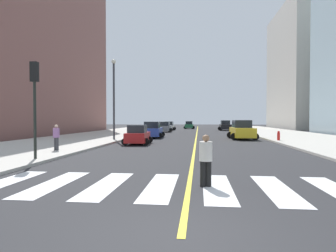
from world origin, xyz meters
The scene contains 18 objects.
ground_plane centered at (0.00, 0.00, 0.00)m, with size 220.00×220.00×0.00m, color #28282B.
sidewalk_kerb_west centered at (-12.20, 20.00, 0.07)m, with size 10.00×120.00×0.15m, color #B2ADA3.
crosswalk_paint centered at (0.00, 4.00, 0.01)m, with size 13.50×4.00×0.01m.
lane_divider_paint centered at (0.00, 40.00, 0.01)m, with size 0.16×80.00×0.01m, color yellow.
parking_garage_concrete centered at (27.57, 63.70, 13.67)m, with size 18.00×24.00×27.33m, color #B2ADA3.
low_rise_brick_west centered at (-26.57, 36.22, 13.29)m, with size 16.00×32.00×26.58m, color brown.
car_black_nearest centered at (5.30, 50.36, 0.90)m, with size 2.67×4.29×1.92m.
car_red_second centered at (-4.91, 19.13, 0.78)m, with size 2.43×3.79×1.67m.
car_white_third centered at (-5.45, 50.79, 0.79)m, with size 2.46×3.84×1.69m.
car_gray_fourth centered at (-5.34, 42.53, 0.81)m, with size 2.45×3.88×1.72m.
car_blue_fifth centered at (-4.98, 27.50, 0.87)m, with size 2.67×4.23×1.87m.
car_green_sixth centered at (-1.83, 59.09, 0.78)m, with size 2.44×3.82×1.68m.
car_yellow_seventh centered at (4.92, 26.38, 0.96)m, with size 2.97×4.66×2.05m.
traffic_light_far_corner centered at (-7.98, 8.69, 3.60)m, with size 0.36×0.41×4.91m.
pedestrian_crossing centered at (0.54, 4.12, 0.92)m, with size 0.41×0.41×1.67m.
pedestrian_walking_west centered at (-8.86, 12.57, 1.06)m, with size 0.41×0.41×1.66m.
fire_hydrant centered at (7.84, 23.10, 0.58)m, with size 0.26×0.26×0.89m.
street_lamp centered at (-8.08, 22.72, 4.80)m, with size 0.44×0.44×7.94m.
Camera 1 is at (0.32, -5.15, 2.17)m, focal length 30.82 mm.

